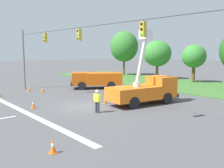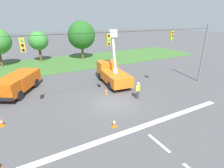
{
  "view_description": "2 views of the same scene",
  "coord_description": "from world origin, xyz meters",
  "px_view_note": "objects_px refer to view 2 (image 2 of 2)",
  "views": [
    {
      "loc": [
        18.72,
        -11.92,
        4.73
      ],
      "look_at": [
        0.16,
        3.2,
        1.64
      ],
      "focal_mm": 42.0,
      "sensor_mm": 36.0,
      "label": 1
    },
    {
      "loc": [
        -7.23,
        -13.41,
        7.71
      ],
      "look_at": [
        0.76,
        1.12,
        1.45
      ],
      "focal_mm": 28.0,
      "sensor_mm": 36.0,
      "label": 2
    }
  ],
  "objects_px": {
    "road_worker": "(138,89)",
    "traffic_cone_foreground_right": "(114,123)",
    "traffic_cone_foreground_left": "(106,91)",
    "traffic_cone_centre_line": "(1,122)",
    "utility_truck_support_near": "(17,82)",
    "tree_centre": "(38,41)",
    "tree_east": "(82,35)",
    "utility_truck_bucket_lift": "(112,73)"
  },
  "relations": [
    {
      "from": "road_worker",
      "to": "traffic_cone_foreground_right",
      "type": "distance_m",
      "value": 5.59
    },
    {
      "from": "traffic_cone_foreground_left",
      "to": "traffic_cone_centre_line",
      "type": "relative_size",
      "value": 0.93
    },
    {
      "from": "traffic_cone_foreground_right",
      "to": "traffic_cone_centre_line",
      "type": "relative_size",
      "value": 1.03
    },
    {
      "from": "utility_truck_support_near",
      "to": "traffic_cone_foreground_left",
      "type": "distance_m",
      "value": 9.69
    },
    {
      "from": "tree_centre",
      "to": "tree_east",
      "type": "distance_m",
      "value": 7.89
    },
    {
      "from": "traffic_cone_centre_line",
      "to": "tree_east",
      "type": "bearing_deg",
      "value": 54.88
    },
    {
      "from": "utility_truck_support_near",
      "to": "traffic_cone_centre_line",
      "type": "height_order",
      "value": "utility_truck_support_near"
    },
    {
      "from": "road_worker",
      "to": "tree_centre",
      "type": "bearing_deg",
      "value": 105.84
    },
    {
      "from": "road_worker",
      "to": "tree_east",
      "type": "bearing_deg",
      "value": 85.94
    },
    {
      "from": "tree_centre",
      "to": "traffic_cone_centre_line",
      "type": "relative_size",
      "value": 7.97
    },
    {
      "from": "tree_east",
      "to": "traffic_cone_foreground_left",
      "type": "bearing_deg",
      "value": -101.97
    },
    {
      "from": "utility_truck_bucket_lift",
      "to": "utility_truck_support_near",
      "type": "relative_size",
      "value": 1.01
    },
    {
      "from": "tree_east",
      "to": "traffic_cone_foreground_left",
      "type": "xyz_separation_m",
      "value": [
        -3.73,
        -17.58,
        -4.35
      ]
    },
    {
      "from": "tree_east",
      "to": "traffic_cone_foreground_right",
      "type": "height_order",
      "value": "tree_east"
    },
    {
      "from": "utility_truck_bucket_lift",
      "to": "utility_truck_support_near",
      "type": "bearing_deg",
      "value": 167.92
    },
    {
      "from": "utility_truck_support_near",
      "to": "road_worker",
      "type": "height_order",
      "value": "utility_truck_support_near"
    },
    {
      "from": "traffic_cone_centre_line",
      "to": "tree_centre",
      "type": "bearing_deg",
      "value": 74.51
    },
    {
      "from": "utility_truck_bucket_lift",
      "to": "road_worker",
      "type": "height_order",
      "value": "utility_truck_bucket_lift"
    },
    {
      "from": "tree_centre",
      "to": "tree_east",
      "type": "relative_size",
      "value": 0.76
    },
    {
      "from": "tree_east",
      "to": "utility_truck_support_near",
      "type": "height_order",
      "value": "tree_east"
    },
    {
      "from": "traffic_cone_centre_line",
      "to": "utility_truck_support_near",
      "type": "bearing_deg",
      "value": 77.47
    },
    {
      "from": "traffic_cone_foreground_left",
      "to": "tree_centre",
      "type": "bearing_deg",
      "value": 101.43
    },
    {
      "from": "tree_centre",
      "to": "traffic_cone_foreground_left",
      "type": "relative_size",
      "value": 8.59
    },
    {
      "from": "tree_centre",
      "to": "traffic_cone_foreground_right",
      "type": "distance_m",
      "value": 25.37
    },
    {
      "from": "tree_east",
      "to": "traffic_cone_centre_line",
      "type": "distance_m",
      "value": 23.73
    },
    {
      "from": "traffic_cone_foreground_left",
      "to": "utility_truck_bucket_lift",
      "type": "bearing_deg",
      "value": 50.58
    },
    {
      "from": "utility_truck_support_near",
      "to": "road_worker",
      "type": "relative_size",
      "value": 3.75
    },
    {
      "from": "utility_truck_bucket_lift",
      "to": "traffic_cone_centre_line",
      "type": "relative_size",
      "value": 9.58
    },
    {
      "from": "traffic_cone_foreground_left",
      "to": "traffic_cone_foreground_right",
      "type": "bearing_deg",
      "value": -111.5
    },
    {
      "from": "tree_centre",
      "to": "tree_east",
      "type": "bearing_deg",
      "value": -13.12
    },
    {
      "from": "traffic_cone_foreground_left",
      "to": "traffic_cone_centre_line",
      "type": "distance_m",
      "value": 9.81
    },
    {
      "from": "tree_centre",
      "to": "traffic_cone_foreground_left",
      "type": "distance_m",
      "value": 20.06
    },
    {
      "from": "traffic_cone_foreground_right",
      "to": "tree_east",
      "type": "bearing_deg",
      "value": 75.61
    },
    {
      "from": "traffic_cone_foreground_left",
      "to": "traffic_cone_centre_line",
      "type": "height_order",
      "value": "traffic_cone_centre_line"
    },
    {
      "from": "utility_truck_support_near",
      "to": "traffic_cone_foreground_right",
      "type": "bearing_deg",
      "value": -60.73
    },
    {
      "from": "tree_centre",
      "to": "utility_truck_support_near",
      "type": "xyz_separation_m",
      "value": [
        -4.34,
        -14.36,
        -2.66
      ]
    },
    {
      "from": "road_worker",
      "to": "traffic_cone_foreground_left",
      "type": "distance_m",
      "value": 3.49
    },
    {
      "from": "tree_east",
      "to": "utility_truck_bucket_lift",
      "type": "distance_m",
      "value": 15.27
    },
    {
      "from": "traffic_cone_foreground_left",
      "to": "road_worker",
      "type": "bearing_deg",
      "value": -47.77
    },
    {
      "from": "tree_centre",
      "to": "utility_truck_support_near",
      "type": "height_order",
      "value": "tree_centre"
    },
    {
      "from": "traffic_cone_foreground_right",
      "to": "traffic_cone_centre_line",
      "type": "bearing_deg",
      "value": 150.56
    },
    {
      "from": "utility_truck_support_near",
      "to": "road_worker",
      "type": "xyz_separation_m",
      "value": [
        10.55,
        -7.53,
        -0.2
      ]
    }
  ]
}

